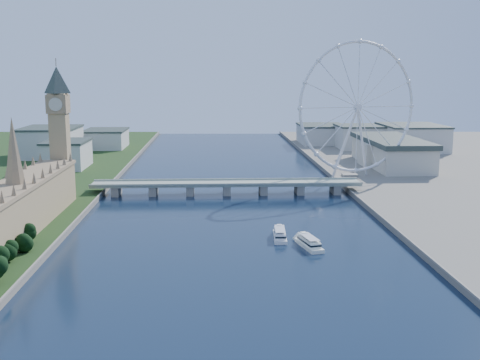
{
  "coord_description": "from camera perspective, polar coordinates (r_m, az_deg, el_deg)",
  "views": [
    {
      "loc": [
        -11.1,
        -185.25,
        96.79
      ],
      "look_at": [
        6.85,
        210.0,
        27.36
      ],
      "focal_mm": 45.0,
      "sensor_mm": 36.0,
      "label": 1
    }
  ],
  "objects": [
    {
      "name": "parliament_range",
      "position": [
        382.1,
        -20.37,
        -2.51
      ],
      "size": [
        24.0,
        200.0,
        70.0
      ],
      "color": "tan",
      "rests_on": "ground"
    },
    {
      "name": "london_eye",
      "position": [
        556.77,
        11.1,
        6.76
      ],
      "size": [
        113.6,
        39.12,
        124.3
      ],
      "color": "silver",
      "rests_on": "ground"
    },
    {
      "name": "tour_boat_far",
      "position": [
        346.1,
        6.55,
        -6.35
      ],
      "size": [
        14.31,
        31.67,
        6.79
      ],
      "primitive_type": null,
      "rotation": [
        0.0,
        0.0,
        0.22
      ],
      "color": "white",
      "rests_on": "ground"
    },
    {
      "name": "big_ben",
      "position": [
        478.73,
        -16.82,
        5.91
      ],
      "size": [
        20.02,
        20.02,
        110.0
      ],
      "color": "tan",
      "rests_on": "ground"
    },
    {
      "name": "county_hall",
      "position": [
        650.03,
        14.07,
        1.09
      ],
      "size": [
        54.0,
        144.0,
        35.0
      ],
      "primitive_type": null,
      "color": "beige",
      "rests_on": "ground"
    },
    {
      "name": "city_skyline",
      "position": [
        751.28,
        1.26,
        3.85
      ],
      "size": [
        505.0,
        280.0,
        32.0
      ],
      "color": "beige",
      "rests_on": "ground"
    },
    {
      "name": "tour_boat_near",
      "position": [
        362.24,
        3.8,
        -5.57
      ],
      "size": [
        9.69,
        30.59,
        6.66
      ],
      "primitive_type": null,
      "rotation": [
        0.0,
        0.0,
        -0.07
      ],
      "color": "white",
      "rests_on": "ground"
    },
    {
      "name": "westminster_bridge",
      "position": [
        493.68,
        -1.27,
        -0.57
      ],
      "size": [
        220.0,
        22.0,
        9.5
      ],
      "color": "gray",
      "rests_on": "ground"
    }
  ]
}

